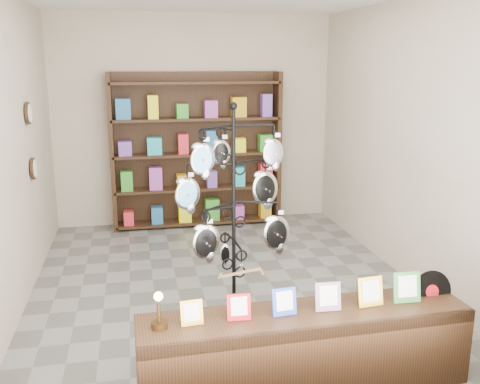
% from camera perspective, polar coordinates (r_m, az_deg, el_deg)
% --- Properties ---
extents(ground, '(5.00, 5.00, 0.00)m').
position_cam_1_polar(ground, '(5.81, -1.63, -9.94)').
color(ground, slate).
rests_on(ground, ground).
extents(room_envelope, '(5.00, 5.00, 5.00)m').
position_cam_1_polar(room_envelope, '(5.34, -1.77, 8.56)').
color(room_envelope, '#C1B29B').
rests_on(room_envelope, ground).
extents(display_tree, '(1.04, 1.00, 2.01)m').
position_cam_1_polar(display_tree, '(4.58, -0.67, -1.06)').
color(display_tree, black).
rests_on(display_tree, ground).
extents(front_shelf, '(2.42, 0.55, 0.85)m').
position_cam_1_polar(front_shelf, '(4.08, 6.92, -16.29)').
color(front_shelf, black).
rests_on(front_shelf, ground).
extents(back_shelving, '(2.42, 0.36, 2.20)m').
position_cam_1_polar(back_shelving, '(7.70, -4.63, 3.94)').
color(back_shelving, black).
rests_on(back_shelving, ground).
extents(wall_clocks, '(0.03, 0.24, 0.84)m').
position_cam_1_polar(wall_clocks, '(6.19, -21.42, 5.07)').
color(wall_clocks, black).
rests_on(wall_clocks, ground).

